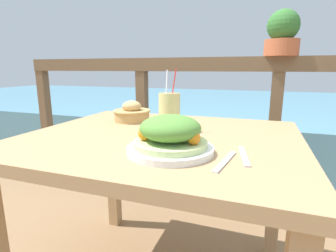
{
  "coord_description": "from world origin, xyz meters",
  "views": [
    {
      "loc": [
        0.36,
        -0.93,
        0.98
      ],
      "look_at": [
        0.06,
        -0.1,
        0.78
      ],
      "focal_mm": 28.0,
      "sensor_mm": 36.0,
      "label": 1
    }
  ],
  "objects_px": {
    "potted_plant": "(283,34)",
    "salad_plate": "(170,137)",
    "bread_basket": "(132,113)",
    "drink_glass": "(169,112)"
  },
  "relations": [
    {
      "from": "salad_plate",
      "to": "bread_basket",
      "type": "relative_size",
      "value": 1.47
    },
    {
      "from": "salad_plate",
      "to": "drink_glass",
      "type": "relative_size",
      "value": 1.06
    },
    {
      "from": "potted_plant",
      "to": "salad_plate",
      "type": "bearing_deg",
      "value": -109.12
    },
    {
      "from": "salad_plate",
      "to": "drink_glass",
      "type": "height_order",
      "value": "drink_glass"
    },
    {
      "from": "salad_plate",
      "to": "drink_glass",
      "type": "bearing_deg",
      "value": 109.62
    },
    {
      "from": "salad_plate",
      "to": "bread_basket",
      "type": "height_order",
      "value": "salad_plate"
    },
    {
      "from": "bread_basket",
      "to": "drink_glass",
      "type": "bearing_deg",
      "value": -31.02
    },
    {
      "from": "drink_glass",
      "to": "potted_plant",
      "type": "distance_m",
      "value": 0.94
    },
    {
      "from": "bread_basket",
      "to": "potted_plant",
      "type": "xyz_separation_m",
      "value": [
        0.69,
        0.6,
        0.41
      ]
    },
    {
      "from": "drink_glass",
      "to": "potted_plant",
      "type": "height_order",
      "value": "potted_plant"
    }
  ]
}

